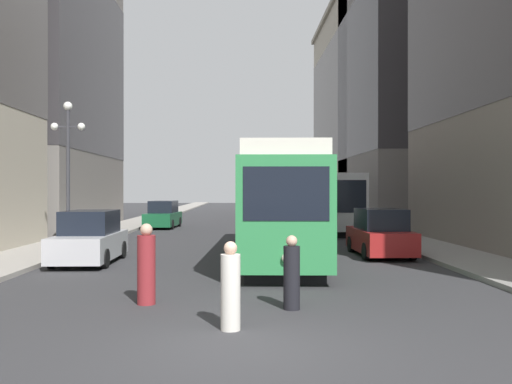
{
  "coord_description": "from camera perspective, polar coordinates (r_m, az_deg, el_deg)",
  "views": [
    {
      "loc": [
        -0.01,
        -8.69,
        2.53
      ],
      "look_at": [
        0.43,
        8.49,
        2.47
      ],
      "focal_mm": 38.15,
      "sensor_mm": 36.0,
      "label": 1
    }
  ],
  "objects": [
    {
      "name": "ground_plane",
      "position": [
        9.05,
        -1.4,
        -16.05
      ],
      "size": [
        200.0,
        200.0,
        0.0
      ],
      "primitive_type": "plane",
      "color": "#303033"
    },
    {
      "name": "pedestrian_crossing_near",
      "position": [
        9.99,
        -2.69,
        -10.1
      ],
      "size": [
        0.36,
        0.36,
        1.61
      ],
      "rotation": [
        0.0,
        0.0,
        1.54
      ],
      "color": "beige",
      "rests_on": "ground"
    },
    {
      "name": "building_right_far",
      "position": [
        48.3,
        17.31,
        10.73
      ],
      "size": [
        12.42,
        16.25,
        22.11
      ],
      "color": "slate",
      "rests_on": "ground"
    },
    {
      "name": "parked_car_left_near",
      "position": [
        37.04,
        -9.71,
        -2.43
      ],
      "size": [
        2.08,
        4.69,
        1.82
      ],
      "rotation": [
        0.0,
        0.0,
        -0.05
      ],
      "color": "black",
      "rests_on": "ground"
    },
    {
      "name": "parked_car_right_far",
      "position": [
        21.49,
        12.88,
        -4.32
      ],
      "size": [
        1.9,
        4.25,
        1.82
      ],
      "rotation": [
        0.0,
        0.0,
        3.15
      ],
      "color": "black",
      "rests_on": "ground"
    },
    {
      "name": "pedestrian_on_sidewalk",
      "position": [
        11.68,
        3.76,
        -8.67
      ],
      "size": [
        0.35,
        0.35,
        1.57
      ],
      "rotation": [
        0.0,
        0.0,
        5.63
      ],
      "color": "black",
      "rests_on": "ground"
    },
    {
      "name": "building_right_midblock",
      "position": [
        62.42,
        14.45,
        8.31
      ],
      "size": [
        15.75,
        23.0,
        22.08
      ],
      "color": "#B2A893",
      "rests_on": "ground"
    },
    {
      "name": "sidewalk_left",
      "position": [
        49.4,
        -10.79,
        -2.67
      ],
      "size": [
        2.76,
        120.0,
        0.15
      ],
      "primitive_type": "cube",
      "color": "gray",
      "rests_on": "ground"
    },
    {
      "name": "sidewalk_right",
      "position": [
        49.4,
        7.84,
        -2.66
      ],
      "size": [
        2.76,
        120.0,
        0.15
      ],
      "primitive_type": "cube",
      "color": "gray",
      "rests_on": "ground"
    },
    {
      "name": "transit_bus",
      "position": [
        34.73,
        7.35,
        -0.78
      ],
      "size": [
        2.62,
        12.46,
        3.45
      ],
      "rotation": [
        0.0,
        0.0,
        -0.0
      ],
      "color": "black",
      "rests_on": "ground"
    },
    {
      "name": "parked_car_left_mid",
      "position": [
        19.81,
        -17.03,
        -4.71
      ],
      "size": [
        1.91,
        4.26,
        1.82
      ],
      "rotation": [
        0.0,
        0.0,
        0.01
      ],
      "color": "black",
      "rests_on": "ground"
    },
    {
      "name": "pedestrian_crossing_far",
      "position": [
        12.4,
        -11.42,
        -7.68
      ],
      "size": [
        0.4,
        0.4,
        1.79
      ],
      "rotation": [
        0.0,
        0.0,
        0.2
      ],
      "color": "maroon",
      "rests_on": "ground"
    },
    {
      "name": "streetcar",
      "position": [
        20.96,
        2.5,
        -0.99
      ],
      "size": [
        3.25,
        14.33,
        3.89
      ],
      "rotation": [
        0.0,
        0.0,
        -0.05
      ],
      "color": "black",
      "rests_on": "ground"
    },
    {
      "name": "lamp_post_left_near",
      "position": [
        23.81,
        -19.11,
        3.9
      ],
      "size": [
        1.41,
        0.36,
        6.04
      ],
      "color": "#333338",
      "rests_on": "sidewalk_left"
    }
  ]
}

